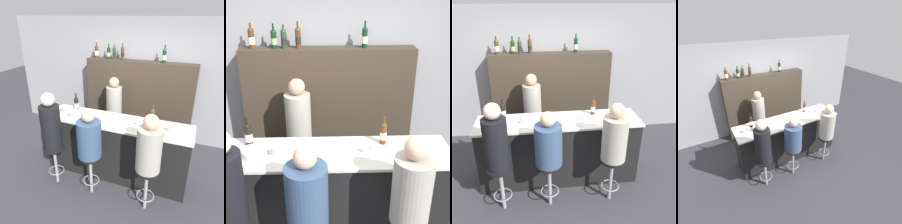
{
  "view_description": "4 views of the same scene",
  "coord_description": "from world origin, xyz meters",
  "views": [
    {
      "loc": [
        1.12,
        -2.69,
        2.63
      ],
      "look_at": [
        -0.04,
        0.23,
        1.22
      ],
      "focal_mm": 35.0,
      "sensor_mm": 36.0,
      "label": 1
    },
    {
      "loc": [
        -0.0,
        -2.35,
        2.69
      ],
      "look_at": [
        0.08,
        0.29,
        1.48
      ],
      "focal_mm": 50.0,
      "sensor_mm": 36.0,
      "label": 2
    },
    {
      "loc": [
        -0.33,
        -3.01,
        2.72
      ],
      "look_at": [
        0.09,
        0.34,
        1.15
      ],
      "focal_mm": 40.0,
      "sensor_mm": 36.0,
      "label": 3
    },
    {
      "loc": [
        -1.62,
        -2.74,
        3.16
      ],
      "look_at": [
        0.01,
        0.21,
        1.29
      ],
      "focal_mm": 28.0,
      "sensor_mm": 36.0,
      "label": 4
    }
  ],
  "objects": [
    {
      "name": "wine_bottle_backbar_0",
      "position": [
        -0.97,
        1.66,
        1.9
      ],
      "size": [
        0.08,
        0.08,
        0.32
      ],
      "color": "#4C2D14",
      "rests_on": "back_bar_cabinet"
    },
    {
      "name": "ground_plane",
      "position": [
        0.0,
        0.0,
        0.0
      ],
      "size": [
        16.0,
        16.0,
        0.0
      ],
      "primitive_type": "plane",
      "color": "#333338"
    },
    {
      "name": "bar_counter",
      "position": [
        0.0,
        0.29,
        0.52
      ],
      "size": [
        2.45,
        0.63,
        1.04
      ],
      "color": "black",
      "rests_on": "ground_plane"
    },
    {
      "name": "wine_glass_0",
      "position": [
        -0.96,
        0.21,
        1.16
      ],
      "size": [
        0.08,
        0.08,
        0.17
      ],
      "color": "silver",
      "rests_on": "bar_counter"
    },
    {
      "name": "bartender",
      "position": [
        -0.39,
        1.2,
        0.69
      ],
      "size": [
        0.32,
        0.32,
        1.5
      ],
      "color": "gray",
      "rests_on": "ground_plane"
    },
    {
      "name": "guest_seated_right",
      "position": [
        0.68,
        -0.29,
        1.06
      ],
      "size": [
        0.33,
        0.33,
        0.82
      ],
      "color": "gray",
      "rests_on": "bar_stool_right"
    },
    {
      "name": "wine_bottle_counter_1",
      "position": [
        0.56,
        0.45,
        1.16
      ],
      "size": [
        0.07,
        0.07,
        0.3
      ],
      "color": "#4C2D14",
      "rests_on": "bar_counter"
    },
    {
      "name": "wine_bottle_backbar_1",
      "position": [
        -0.69,
        1.66,
        1.89
      ],
      "size": [
        0.08,
        0.08,
        0.31
      ],
      "color": "black",
      "rests_on": "back_bar_cabinet"
    },
    {
      "name": "bar_stool_right",
      "position": [
        0.68,
        -0.29,
        0.54
      ],
      "size": [
        0.34,
        0.34,
        0.71
      ],
      "color": "gray",
      "rests_on": "ground_plane"
    },
    {
      "name": "bar_stool_middle",
      "position": [
        -0.19,
        -0.29,
        0.54
      ],
      "size": [
        0.34,
        0.34,
        0.71
      ],
      "color": "gray",
      "rests_on": "ground_plane"
    },
    {
      "name": "back_bar_cabinet",
      "position": [
        0.0,
        1.66,
        0.88
      ],
      "size": [
        2.29,
        0.28,
        1.76
      ],
      "color": "#382D23",
      "rests_on": "ground_plane"
    },
    {
      "name": "wine_glass_3",
      "position": [
        0.9,
        0.21,
        1.14
      ],
      "size": [
        0.08,
        0.08,
        0.15
      ],
      "color": "silver",
      "rests_on": "bar_counter"
    },
    {
      "name": "wine_glass_2",
      "position": [
        0.41,
        0.21,
        1.14
      ],
      "size": [
        0.07,
        0.07,
        0.14
      ],
      "color": "silver",
      "rests_on": "bar_counter"
    },
    {
      "name": "wine_bottle_counter_0",
      "position": [
        -0.82,
        0.45,
        1.17
      ],
      "size": [
        0.08,
        0.08,
        0.32
      ],
      "color": "black",
      "rests_on": "bar_counter"
    },
    {
      "name": "guest_seated_middle",
      "position": [
        -0.19,
        -0.29,
        1.02
      ],
      "size": [
        0.36,
        0.36,
        0.75
      ],
      "color": "#334766",
      "rests_on": "bar_stool_middle"
    },
    {
      "name": "guest_seated_left",
      "position": [
        -0.84,
        -0.29,
        1.11
      ],
      "size": [
        0.3,
        0.3,
        0.9
      ],
      "color": "black",
      "rests_on": "bar_stool_left"
    },
    {
      "name": "bar_stool_left",
      "position": [
        -0.84,
        -0.29,
        0.54
      ],
      "size": [
        0.34,
        0.34,
        0.71
      ],
      "color": "gray",
      "rests_on": "ground_plane"
    },
    {
      "name": "wine_bottle_backbar_4",
      "position": [
        0.47,
        1.66,
        1.9
      ],
      "size": [
        0.07,
        0.07,
        0.34
      ],
      "color": "black",
      "rests_on": "back_bar_cabinet"
    },
    {
      "name": "wine_bottle_backbar_2",
      "position": [
        -0.56,
        1.66,
        1.89
      ],
      "size": [
        0.07,
        0.07,
        0.3
      ],
      "color": "#233823",
      "rests_on": "back_bar_cabinet"
    },
    {
      "name": "wine_glass_1",
      "position": [
        -0.52,
        0.21,
        1.14
      ],
      "size": [
        0.08,
        0.08,
        0.15
      ],
      "color": "silver",
      "rests_on": "bar_counter"
    },
    {
      "name": "wine_bottle_backbar_3",
      "position": [
        -0.38,
        1.66,
        1.9
      ],
      "size": [
        0.07,
        0.07,
        0.33
      ],
      "color": "#4C2D14",
      "rests_on": "back_bar_cabinet"
    },
    {
      "name": "wall_back",
      "position": [
        0.0,
        1.88,
        1.3
      ],
      "size": [
        6.4,
        0.05,
        2.6
      ],
      "color": "gray",
      "rests_on": "ground_plane"
    },
    {
      "name": "metal_bowl",
      "position": [
        -0.72,
        0.25,
        1.07
      ],
      "size": [
        0.24,
        0.24,
        0.07
      ],
      "color": "#B7B7BC",
      "rests_on": "bar_counter"
    }
  ]
}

